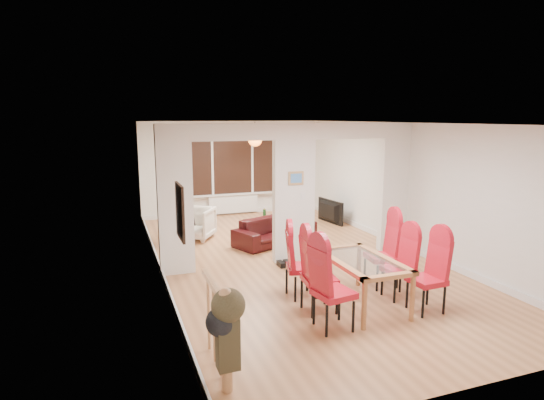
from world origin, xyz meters
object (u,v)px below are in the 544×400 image
bowl (272,218)px  bottle (264,215)px  dining_chair_lb (319,273)px  dining_chair_rb (399,265)px  dining_chair_ra (427,274)px  dining_table (361,282)px  dining_chair_lc (302,263)px  dining_chair_la (334,287)px  person (186,209)px  dining_chair_rc (382,252)px  television (327,212)px  coffee_table (263,224)px  armchair (195,223)px  sofa (275,230)px

bowl → bottle: bearing=-164.7°
dining_chair_lb → dining_chair_rb: bearing=8.9°
dining_chair_ra → dining_table: bearing=143.5°
dining_chair_lc → bowl: size_ratio=5.00×
dining_chair_rb → dining_chair_la: bearing=-161.5°
dining_chair_ra → bottle: dining_chair_ra is taller
dining_chair_ra → person: person is taller
dining_chair_rc → dining_chair_lc: bearing=-173.8°
television → bowl: television is taller
coffee_table → dining_chair_rc: bearing=-82.9°
armchair → bowl: bearing=43.4°
dining_chair_rc → coffee_table: (-0.54, 4.33, -0.46)m
television → coffee_table: 1.74m
dining_chair_lc → bottle: dining_chair_lc is taller
dining_chair_la → dining_chair_lb: bearing=75.0°
person → coffee_table: person is taller
dining_chair_rb → dining_chair_ra: bearing=-86.3°
dining_chair_ra → dining_chair_lb: bearing=157.1°
dining_chair_lc → bottle: bearing=93.5°
dining_chair_rb → coffee_table: dining_chair_rb is taller
dining_chair_la → bottle: 5.40m
television → bowl: 1.52m
coffee_table → sofa: bearing=-97.6°
dining_chair_lc → sofa: bearing=92.1°
dining_chair_ra → coffee_table: dining_chair_ra is taller
dining_chair_rc → bowl: size_ratio=5.28×
dining_table → dining_chair_ra: size_ratio=1.37×
dining_chair_lc → coffee_table: bearing=93.7°
sofa → bottle: sofa is taller
dining_chair_lc → coffee_table: size_ratio=1.16×
dining_chair_lb → dining_chair_ra: (1.41, -0.51, -0.02)m
dining_chair_ra → dining_chair_rb: bearing=95.0°
dining_table → television: size_ratio=1.43×
dining_chair_lb → bowl: dining_chair_lb is taller
coffee_table → dining_chair_rb: bearing=-84.0°
dining_chair_lc → television: dining_chair_lc is taller
dining_chair_la → dining_chair_lc: size_ratio=1.07×
dining_chair_la → sofa: (0.71, 4.09, -0.29)m
dining_chair_rb → sofa: (-0.69, 3.50, -0.23)m
dining_chair_lb → armchair: size_ratio=1.44×
sofa → bowl: sofa is taller
dining_chair_lb → dining_chair_rb: 1.34m
coffee_table → dining_chair_lc: bearing=-101.1°
dining_chair_ra → bowl: (-0.38, 5.34, -0.30)m
person → sofa: bearing=72.8°
dining_chair_lc → dining_chair_ra: (1.43, -1.10, 0.01)m
armchair → sofa: bearing=2.8°
dining_table → armchair: (-1.61, 4.46, 0.01)m
person → bowl: 2.36m
armchair → person: 0.55m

